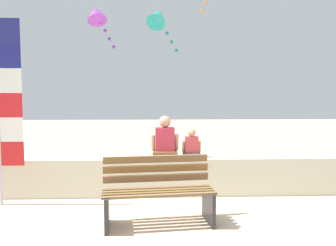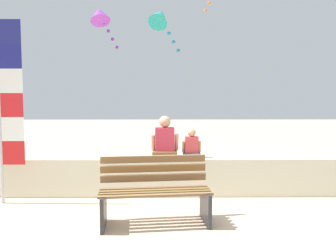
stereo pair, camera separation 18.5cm
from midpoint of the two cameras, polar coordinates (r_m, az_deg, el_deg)
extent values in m
plane|color=#CAAE8F|center=(4.98, -2.70, -15.55)|extent=(40.00, 40.00, 0.00)
cube|color=beige|center=(5.95, -2.64, -8.91)|extent=(6.65, 0.53, 0.65)
cube|color=brown|center=(4.35, -2.55, -12.31)|extent=(1.48, 0.23, 0.03)
cube|color=brown|center=(4.45, -2.71, -11.89)|extent=(1.48, 0.23, 0.03)
cube|color=brown|center=(4.56, -2.85, -11.49)|extent=(1.48, 0.23, 0.03)
cube|color=brown|center=(4.67, -2.99, -11.12)|extent=(1.48, 0.23, 0.03)
cube|color=brown|center=(4.74, -3.12, -9.37)|extent=(1.48, 0.21, 0.10)
cube|color=brown|center=(4.73, -3.15, -7.78)|extent=(1.48, 0.21, 0.10)
cube|color=brown|center=(4.73, -3.18, -6.18)|extent=(1.48, 0.21, 0.10)
cube|color=#2D2D33|center=(4.56, -11.61, -14.54)|extent=(0.11, 0.53, 0.45)
cube|color=#2D2D33|center=(4.69, 5.81, -13.94)|extent=(0.11, 0.53, 0.45)
cube|color=brown|center=(5.85, -1.45, -5.33)|extent=(0.43, 0.35, 0.12)
cube|color=#C23245|center=(5.81, -1.45, -2.78)|extent=(0.33, 0.21, 0.41)
cylinder|color=tan|center=(5.80, -3.47, -3.28)|extent=(0.07, 0.16, 0.30)
cylinder|color=tan|center=(5.80, 0.57, -3.27)|extent=(0.07, 0.16, 0.30)
sphere|color=tan|center=(5.78, -1.46, 0.23)|extent=(0.20, 0.20, 0.20)
cube|color=#303F4B|center=(5.88, 3.15, -5.46)|extent=(0.30, 0.24, 0.08)
cube|color=#D14045|center=(5.85, 3.16, -3.70)|extent=(0.23, 0.15, 0.28)
cylinder|color=tan|center=(5.83, 1.78, -4.06)|extent=(0.05, 0.11, 0.21)
cylinder|color=tan|center=(5.85, 4.56, -4.03)|extent=(0.05, 0.11, 0.21)
sphere|color=tan|center=(5.82, 3.17, -1.63)|extent=(0.14, 0.14, 0.14)
cube|color=red|center=(5.81, -25.90, -4.74)|extent=(0.35, 0.02, 0.38)
cube|color=white|center=(5.77, -26.03, -1.02)|extent=(0.35, 0.02, 0.38)
cube|color=red|center=(5.75, -26.16, 2.74)|extent=(0.35, 0.02, 0.38)
cube|color=white|center=(5.75, -26.29, 6.52)|extent=(0.35, 0.02, 0.38)
cube|color=navy|center=(5.78, -26.42, 10.27)|extent=(0.35, 0.02, 0.38)
cube|color=navy|center=(5.83, -26.56, 13.97)|extent=(0.35, 0.02, 0.38)
sphere|color=orange|center=(9.04, 5.81, 19.73)|extent=(0.08, 0.08, 0.08)
sphere|color=orange|center=(9.02, 5.14, 18.60)|extent=(0.08, 0.08, 0.08)
cone|color=purple|center=(8.18, -12.85, 17.76)|extent=(0.64, 0.70, 0.54)
sphere|color=purple|center=(8.16, -12.12, 16.50)|extent=(0.08, 0.08, 0.08)
sphere|color=purple|center=(8.15, -11.39, 15.24)|extent=(0.08, 0.08, 0.08)
sphere|color=purple|center=(8.15, -10.67, 13.97)|extent=(0.08, 0.08, 0.08)
sphere|color=purple|center=(8.15, -9.96, 12.69)|extent=(0.08, 0.08, 0.08)
cone|color=teal|center=(7.26, -2.54, 17.79)|extent=(0.55, 0.68, 0.59)
sphere|color=teal|center=(7.20, -1.74, 16.44)|extent=(0.08, 0.08, 0.08)
sphere|color=teal|center=(7.14, -0.93, 15.07)|extent=(0.08, 0.08, 0.08)
sphere|color=teal|center=(7.08, -0.13, 13.68)|extent=(0.08, 0.08, 0.08)
sphere|color=teal|center=(7.03, 0.68, 12.26)|extent=(0.08, 0.08, 0.08)
camera|label=1|loc=(0.09, -90.91, -0.07)|focal=35.59mm
camera|label=2|loc=(0.09, 89.09, 0.07)|focal=35.59mm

